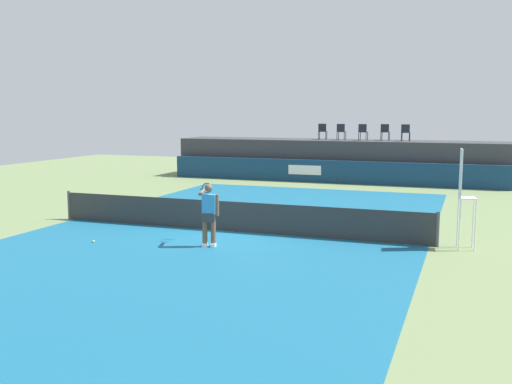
{
  "coord_description": "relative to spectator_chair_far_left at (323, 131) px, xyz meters",
  "views": [
    {
      "loc": [
        7.0,
        -16.9,
        3.76
      ],
      "look_at": [
        0.06,
        2.0,
        1.0
      ],
      "focal_mm": 41.37,
      "sensor_mm": 36.0,
      "label": 1
    }
  ],
  "objects": [
    {
      "name": "umpire_chair",
      "position": [
        7.7,
        -15.26,
        -1.11
      ],
      "size": [
        0.5,
        0.5,
        2.76
      ],
      "color": "white",
      "rests_on": "ground"
    },
    {
      "name": "sponsor_wall",
      "position": [
        0.85,
        -1.74,
        -2.09
      ],
      "size": [
        18.0,
        0.22,
        1.2
      ],
      "color": "navy",
      "rests_on": "ground"
    },
    {
      "name": "court_inner",
      "position": [
        0.86,
        -15.24,
        -2.69
      ],
      "size": [
        12.0,
        22.0,
        0.0
      ],
      "primitive_type": "cube",
      "color": "#16597A",
      "rests_on": "ground"
    },
    {
      "name": "spectator_chair_far_right",
      "position": [
        4.52,
        -0.15,
        0.0
      ],
      "size": [
        0.44,
        0.44,
        0.89
      ],
      "color": "#1E232D",
      "rests_on": "spectator_platform"
    },
    {
      "name": "net_post_near",
      "position": [
        -5.34,
        -15.24,
        -2.19
      ],
      "size": [
        0.1,
        0.1,
        1.0
      ],
      "primitive_type": "cylinder",
      "color": "#4C4C51",
      "rests_on": "ground"
    },
    {
      "name": "spectator_chair_left",
      "position": [
        1.08,
        -0.15,
        0.0
      ],
      "size": [
        0.44,
        0.44,
        0.89
      ],
      "color": "#1E232D",
      "rests_on": "spectator_platform"
    },
    {
      "name": "tennis_ball",
      "position": [
        -2.29,
        -18.13,
        -2.66
      ],
      "size": [
        0.07,
        0.07,
        0.07
      ],
      "primitive_type": "sphere",
      "color": "#D8EA33",
      "rests_on": "court_inner"
    },
    {
      "name": "ground_plane",
      "position": [
        0.86,
        -12.24,
        -2.69
      ],
      "size": [
        48.0,
        48.0,
        0.0
      ],
      "primitive_type": "plane",
      "color": "#6B7F51"
    },
    {
      "name": "tennis_net",
      "position": [
        0.86,
        -15.24,
        -2.22
      ],
      "size": [
        12.4,
        0.02,
        0.95
      ],
      "primitive_type": "cube",
      "color": "#2D2D2D",
      "rests_on": "ground"
    },
    {
      "name": "spectator_chair_far_left",
      "position": [
        0.0,
        0.0,
        0.0
      ],
      "size": [
        0.48,
        0.48,
        0.89
      ],
      "color": "#1E232D",
      "rests_on": "spectator_platform"
    },
    {
      "name": "net_post_far",
      "position": [
        7.06,
        -15.24,
        -2.19
      ],
      "size": [
        0.1,
        0.1,
        1.0
      ],
      "primitive_type": "cylinder",
      "color": "#4C4C51",
      "rests_on": "ground"
    },
    {
      "name": "tennis_player",
      "position": [
        1.05,
        -17.41,
        -1.73
      ],
      "size": [
        0.89,
        1.11,
        1.77
      ],
      "color": "white",
      "rests_on": "court_inner"
    },
    {
      "name": "spectator_chair_right",
      "position": [
        3.41,
        0.19,
        0.0
      ],
      "size": [
        0.45,
        0.45,
        0.89
      ],
      "color": "#1E232D",
      "rests_on": "spectator_platform"
    },
    {
      "name": "spectator_platform",
      "position": [
        0.86,
        0.06,
        -1.59
      ],
      "size": [
        18.0,
        2.8,
        2.2
      ],
      "primitive_type": "cube",
      "color": "#38383D",
      "rests_on": "ground"
    },
    {
      "name": "spectator_chair_center",
      "position": [
        2.28,
        -0.19,
        0.0
      ],
      "size": [
        0.46,
        0.46,
        0.89
      ],
      "color": "#1E232D",
      "rests_on": "spectator_platform"
    }
  ]
}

